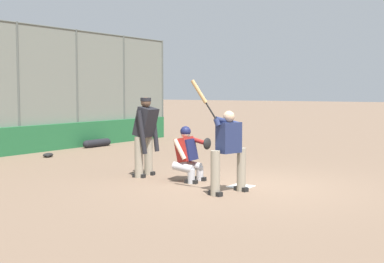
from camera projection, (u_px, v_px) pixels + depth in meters
The scene contains 7 objects.
ground_plane at pixel (241, 187), 10.38m from camera, with size 160.00×160.00×0.00m, color #7A604C.
home_plate_marker at pixel (241, 186), 10.38m from camera, with size 0.43×0.43×0.01m, color white.
batter_at_plate at pixel (228, 149), 9.66m from camera, with size 0.85×0.80×2.06m.
catcher_behind_plate at pixel (189, 153), 10.94m from camera, with size 0.62×0.73×1.14m.
umpire_home at pixel (145, 134), 11.57m from camera, with size 0.70×0.48×1.72m.
fielding_glove_on_dirt at pixel (48, 155), 14.98m from camera, with size 0.34×0.26×0.12m.
equipment_bag_dugout_side at pixel (97, 143), 17.74m from camera, with size 1.22×0.25×0.25m.
Camera 1 is at (9.09, 4.88, 1.87)m, focal length 50.00 mm.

